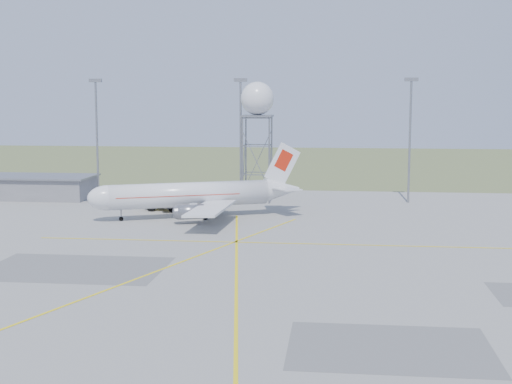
# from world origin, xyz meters

# --- Properties ---
(ground) EXTENTS (400.00, 400.00, 0.00)m
(ground) POSITION_xyz_m (0.00, 0.00, 0.00)
(ground) COLOR #9D9C97
(ground) RESTS_ON ground
(grass_strip) EXTENTS (400.00, 120.00, 0.03)m
(grass_strip) POSITION_xyz_m (0.00, 140.00, 0.01)
(grass_strip) COLOR #566A3A
(grass_strip) RESTS_ON ground
(building_grey) EXTENTS (19.00, 10.00, 3.90)m
(building_grey) POSITION_xyz_m (-45.00, 64.00, 1.97)
(building_grey) COLOR gray
(building_grey) RESTS_ON ground
(mast_a) EXTENTS (2.20, 0.50, 20.50)m
(mast_a) POSITION_xyz_m (-35.00, 66.00, 12.07)
(mast_a) COLOR gray
(mast_a) RESTS_ON ground
(mast_b) EXTENTS (2.20, 0.50, 20.50)m
(mast_b) POSITION_xyz_m (-10.00, 66.00, 12.07)
(mast_b) COLOR gray
(mast_b) RESTS_ON ground
(mast_c) EXTENTS (2.20, 0.50, 20.50)m
(mast_c) POSITION_xyz_m (18.00, 66.00, 12.07)
(mast_c) COLOR gray
(mast_c) RESTS_ON ground
(airliner_main) EXTENTS (30.05, 28.07, 10.68)m
(airliner_main) POSITION_xyz_m (-14.44, 47.17, 3.27)
(airliner_main) COLOR silver
(airliner_main) RESTS_ON ground
(radar_tower) EXTENTS (5.49, 5.49, 19.89)m
(radar_tower) POSITION_xyz_m (-7.01, 64.50, 11.16)
(radar_tower) COLOR gray
(radar_tower) RESTS_ON ground
(fire_truck) EXTENTS (10.80, 5.79, 4.12)m
(fire_truck) POSITION_xyz_m (-17.70, 53.03, 1.98)
(fire_truck) COLOR gold
(fire_truck) RESTS_ON ground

